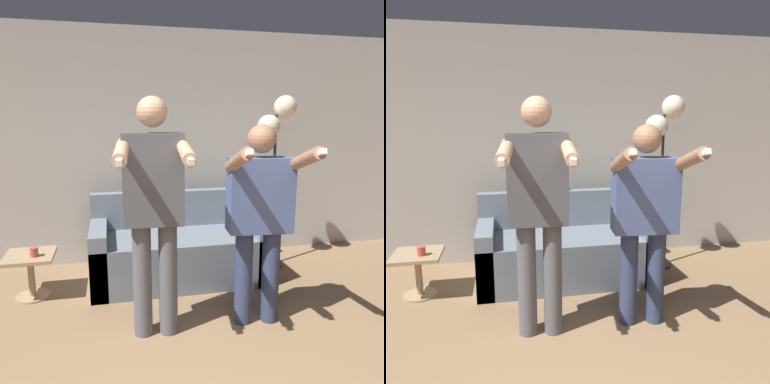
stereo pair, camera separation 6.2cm
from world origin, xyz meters
The scene contains 8 objects.
wall_back centered at (0.00, 3.10, 1.30)m, with size 10.00×0.05×2.60m.
couch centered at (0.21, 2.45, 0.29)m, with size 1.74×0.82×0.86m.
person_left centered at (-0.15, 1.44, 1.03)m, with size 0.54×0.70×1.78m.
person_right centered at (0.67, 1.44, 0.93)m, with size 0.60×0.70×1.59m.
cat centered at (0.08, 2.76, 0.95)m, with size 0.43×0.11×0.18m.
floor_lamp centered at (1.30, 2.56, 1.52)m, with size 0.42×0.29×1.87m.
side_table centered at (-1.19, 2.30, 0.30)m, with size 0.43×0.43×0.41m.
cup centered at (-1.14, 2.23, 0.46)m, with size 0.07×0.07×0.08m.
Camera 1 is at (-0.44, -1.17, 1.62)m, focal length 35.00 mm.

